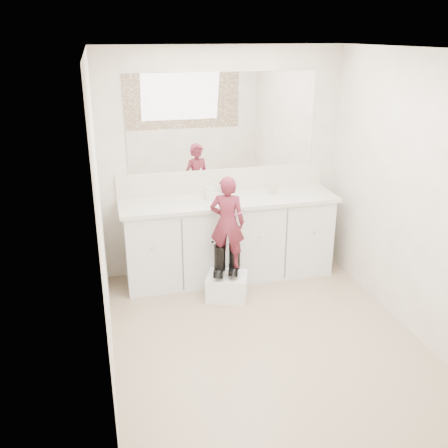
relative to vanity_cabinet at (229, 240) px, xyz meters
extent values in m
plane|color=#927B5F|center=(0.00, -1.23, -0.42)|extent=(3.00, 3.00, 0.00)
plane|color=white|center=(0.00, -1.23, 1.97)|extent=(3.00, 3.00, 0.00)
plane|color=#C0B2A4|center=(0.00, 0.27, 0.77)|extent=(2.60, 0.00, 2.60)
plane|color=#C0B2A4|center=(0.00, -2.73, 0.77)|extent=(2.60, 0.00, 2.60)
plane|color=#C0B2A4|center=(-1.30, -1.23, 0.78)|extent=(0.00, 3.00, 3.00)
plane|color=#C0B2A4|center=(1.30, -1.23, 0.78)|extent=(0.00, 3.00, 3.00)
cube|color=silver|center=(0.00, 0.00, 0.00)|extent=(2.20, 0.55, 0.85)
cube|color=beige|center=(0.00, -0.01, 0.45)|extent=(2.28, 0.58, 0.04)
cube|color=beige|center=(0.00, 0.26, 0.59)|extent=(2.28, 0.03, 0.25)
cube|color=white|center=(0.00, 0.26, 1.22)|extent=(2.00, 0.02, 1.00)
cube|color=#472819|center=(0.00, -2.71, 1.22)|extent=(2.00, 0.01, 1.20)
cylinder|color=silver|center=(0.00, 0.15, 0.52)|extent=(0.08, 0.08, 0.10)
imported|color=beige|center=(0.50, 0.07, 0.51)|extent=(0.11, 0.11, 0.10)
imported|color=silver|center=(-0.20, 0.03, 0.57)|extent=(0.10, 0.10, 0.20)
cube|color=white|center=(-0.14, -0.48, -0.30)|extent=(0.48, 0.45, 0.25)
imported|color=#9A2F45|center=(-0.14, -0.48, 0.39)|extent=(0.39, 0.33, 0.92)
cylinder|color=pink|center=(-0.07, -0.52, 0.48)|extent=(0.13, 0.06, 0.06)
camera|label=1|loc=(-1.25, -4.78, 2.08)|focal=40.00mm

